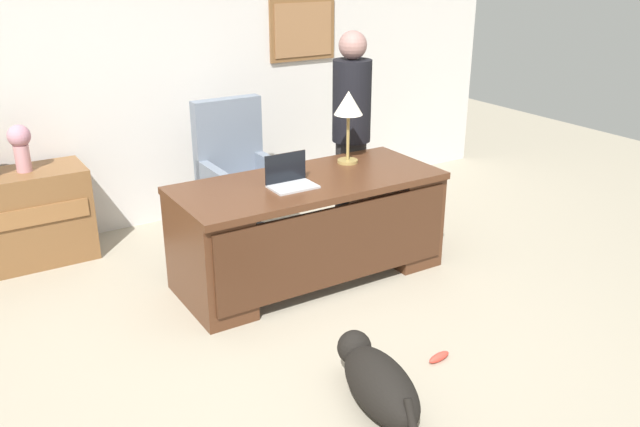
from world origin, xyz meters
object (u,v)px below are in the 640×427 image
object	(u,v)px
armchair	(237,178)
dog_toy_bone	(439,357)
desk	(311,226)
laptop	(290,178)
dog_lying	(378,381)
vase_with_flowers	(20,144)
person_standing	(351,133)
desk_lamp	(348,107)

from	to	relation	value
armchair	dog_toy_bone	bearing A→B (deg)	-85.83
desk	laptop	xyz separation A→B (m)	(-0.18, -0.02, 0.41)
dog_lying	laptop	world-z (taller)	laptop
dog_lying	dog_toy_bone	distance (m)	0.61
laptop	vase_with_flowers	bearing A→B (deg)	136.40
armchair	dog_lying	size ratio (longest dim) A/B	1.39
person_standing	vase_with_flowers	bearing A→B (deg)	161.20
vase_with_flowers	desk_lamp	bearing A→B (deg)	-28.87
armchair	dog_toy_bone	world-z (taller)	armchair
desk_lamp	dog_toy_bone	xyz separation A→B (m)	(-0.39, -1.59, -1.19)
desk	person_standing	size ratio (longest dim) A/B	1.14
dog_toy_bone	armchair	bearing A→B (deg)	94.17
dog_lying	laptop	distance (m)	1.66
dog_lying	dog_toy_bone	world-z (taller)	dog_lying
armchair	vase_with_flowers	bearing A→B (deg)	167.08
armchair	desk_lamp	distance (m)	1.22
vase_with_flowers	dog_toy_bone	size ratio (longest dim) A/B	2.21
person_standing	desk	bearing A→B (deg)	-141.89
laptop	desk_lamp	size ratio (longest dim) A/B	0.57
dog_lying	dog_toy_bone	xyz separation A→B (m)	(0.57, 0.15, -0.13)
person_standing	dog_lying	xyz separation A→B (m)	(-1.25, -2.10, -0.74)
person_standing	vase_with_flowers	size ratio (longest dim) A/B	4.76
laptop	armchair	bearing A→B (deg)	85.30
armchair	person_standing	size ratio (longest dim) A/B	0.68
desk	armchair	world-z (taller)	armchair
desk	armchair	distance (m)	1.06
person_standing	dog_lying	world-z (taller)	person_standing
dog_lying	desk_lamp	xyz separation A→B (m)	(0.97, 1.73, 1.06)
vase_with_flowers	dog_lying	bearing A→B (deg)	-67.67
laptop	vase_with_flowers	world-z (taller)	vase_with_flowers
vase_with_flowers	person_standing	bearing A→B (deg)	-18.80
armchair	desk_lamp	world-z (taller)	desk_lamp
desk	vase_with_flowers	bearing A→B (deg)	140.00
laptop	dog_toy_bone	bearing A→B (deg)	-78.85
armchair	dog_toy_bone	distance (m)	2.47
person_standing	dog_toy_bone	size ratio (longest dim) A/B	10.50
person_standing	laptop	world-z (taller)	person_standing
desk	person_standing	distance (m)	1.07
desk	desk_lamp	bearing A→B (deg)	25.75
person_standing	vase_with_flowers	distance (m)	2.59
dog_lying	laptop	xyz separation A→B (m)	(0.31, 1.49, 0.68)
armchair	dog_lying	world-z (taller)	armchair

